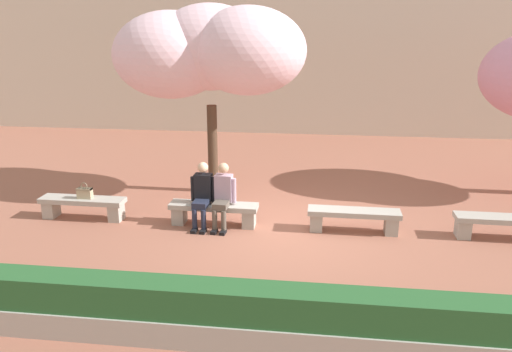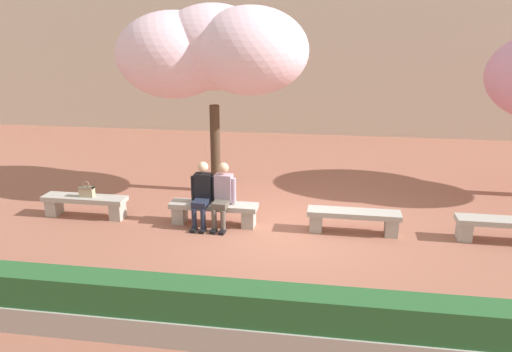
{
  "view_description": "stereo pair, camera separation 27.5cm",
  "coord_description": "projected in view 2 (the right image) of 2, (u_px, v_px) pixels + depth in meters",
  "views": [
    {
      "loc": [
        0.65,
        -9.18,
        3.84
      ],
      "look_at": [
        -0.55,
        0.2,
        1.0
      ],
      "focal_mm": 35.0,
      "sensor_mm": 36.0,
      "label": 1
    },
    {
      "loc": [
        0.92,
        -9.14,
        3.84
      ],
      "look_at": [
        -0.55,
        0.2,
        1.0
      ],
      "focal_mm": 35.0,
      "sensor_mm": 36.0,
      "label": 2
    }
  ],
  "objects": [
    {
      "name": "ground_plane",
      "position": [
        282.0,
        228.0,
        9.88
      ],
      "size": [
        100.0,
        100.0,
        0.0
      ],
      "primitive_type": "plane",
      "color": "#9E604C"
    },
    {
      "name": "building_facade",
      "position": [
        315.0,
        6.0,
        19.1
      ],
      "size": [
        28.0,
        4.0,
        9.22
      ],
      "primitive_type": "cube",
      "color": "beige",
      "rests_on": "ground"
    },
    {
      "name": "stone_bench_west_end",
      "position": [
        85.0,
        203.0,
        10.41
      ],
      "size": [
        1.78,
        0.44,
        0.45
      ],
      "color": "#ADA89E",
      "rests_on": "ground"
    },
    {
      "name": "stone_bench_near_west",
      "position": [
        214.0,
        210.0,
        10.0
      ],
      "size": [
        1.78,
        0.44,
        0.45
      ],
      "color": "#ADA89E",
      "rests_on": "ground"
    },
    {
      "name": "stone_bench_center",
      "position": [
        354.0,
        218.0,
        9.59
      ],
      "size": [
        1.78,
        0.44,
        0.45
      ],
      "color": "#ADA89E",
      "rests_on": "ground"
    },
    {
      "name": "stone_bench_near_east",
      "position": [
        506.0,
        227.0,
        9.18
      ],
      "size": [
        1.78,
        0.44,
        0.45
      ],
      "color": "#ADA89E",
      "rests_on": "ground"
    },
    {
      "name": "person_seated_left",
      "position": [
        202.0,
        192.0,
        9.87
      ],
      "size": [
        0.51,
        0.69,
        1.29
      ],
      "color": "black",
      "rests_on": "ground"
    },
    {
      "name": "person_seated_right",
      "position": [
        223.0,
        193.0,
        9.81
      ],
      "size": [
        0.51,
        0.7,
        1.29
      ],
      "color": "black",
      "rests_on": "ground"
    },
    {
      "name": "handbag",
      "position": [
        87.0,
        191.0,
        10.31
      ],
      "size": [
        0.3,
        0.15,
        0.34
      ],
      "color": "tan",
      "rests_on": "stone_bench_west_end"
    },
    {
      "name": "cherry_tree_main",
      "position": [
        211.0,
        52.0,
        11.12
      ],
      "size": [
        4.37,
        2.78,
        4.34
      ],
      "color": "#473323",
      "rests_on": "ground"
    },
    {
      "name": "planter_hedge_foreground",
      "position": [
        250.0,
        318.0,
        6.16
      ],
      "size": [
        12.85,
        0.5,
        0.8
      ],
      "color": "#ADA89E",
      "rests_on": "ground"
    }
  ]
}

